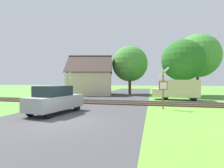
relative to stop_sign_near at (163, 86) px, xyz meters
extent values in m
plane|color=#5B933D|center=(-5.26, -5.26, -1.75)|extent=(160.00, 160.00, 0.00)
cube|color=#424244|center=(-5.26, -3.26, -1.74)|extent=(8.23, 80.00, 0.01)
cube|color=#422D1E|center=(-5.26, 2.84, -1.70)|extent=(60.00, 2.60, 0.10)
cube|color=slate|center=(-5.26, 3.56, -1.59)|extent=(60.00, 0.08, 0.12)
cube|color=slate|center=(-5.26, 2.13, -1.59)|extent=(60.00, 0.08, 0.12)
cylinder|color=brown|center=(-0.01, 0.03, -0.31)|extent=(0.10, 0.10, 2.87)
cube|color=red|center=(0.01, -0.03, 0.00)|extent=(0.60, 0.14, 0.60)
cube|color=white|center=(0.01, -0.06, 0.00)|extent=(0.49, 0.10, 0.49)
cube|color=white|center=(0.01, -0.03, 0.97)|extent=(0.87, 0.19, 0.88)
cube|color=white|center=(0.01, -0.03, 0.97)|extent=(0.87, 0.19, 0.88)
cylinder|color=#9E9EA5|center=(-10.41, 5.22, -0.24)|extent=(0.09, 0.09, 3.01)
cube|color=white|center=(-10.42, 5.28, 1.01)|extent=(0.87, 0.18, 0.88)
cube|color=white|center=(-10.42, 5.28, 1.01)|extent=(0.87, 0.18, 0.88)
cube|color=#C6B293|center=(-10.16, 12.33, -0.01)|extent=(7.50, 7.17, 3.47)
cube|color=#473833|center=(-9.84, 10.88, 2.96)|extent=(7.26, 4.72, 2.85)
cube|color=#473833|center=(-10.48, 13.78, 2.96)|extent=(7.26, 4.72, 2.85)
cube|color=brown|center=(-8.45, 12.70, 3.31)|extent=(0.59, 0.59, 1.10)
cylinder|color=#513823|center=(5.68, 14.23, -0.03)|extent=(0.41, 0.41, 3.44)
sphere|color=#478E38|center=(5.68, 14.23, 4.05)|extent=(6.28, 6.28, 6.28)
cylinder|color=#513823|center=(3.23, 11.85, -0.34)|extent=(0.48, 0.48, 2.82)
sphere|color=#286B23|center=(3.23, 11.85, 3.17)|extent=(5.59, 5.59, 5.59)
cylinder|color=#513823|center=(-4.29, 14.59, -0.36)|extent=(0.44, 0.44, 2.77)
sphere|color=#478E38|center=(-4.29, 14.59, 3.16)|extent=(5.68, 5.68, 5.68)
cube|color=beige|center=(2.09, 7.18, -0.46)|extent=(4.35, 2.26, 1.90)
cube|color=beige|center=(-0.35, 7.39, -0.96)|extent=(0.86, 1.86, 0.90)
cube|color=#19232D|center=(0.02, 7.36, -0.13)|extent=(0.18, 1.61, 0.85)
cube|color=navy|center=(2.17, 8.13, -0.79)|extent=(3.77, 0.34, 0.16)
cylinder|color=black|center=(0.73, 8.08, -1.41)|extent=(0.69, 0.24, 0.68)
cylinder|color=black|center=(0.60, 6.53, -1.41)|extent=(0.69, 0.24, 0.68)
cylinder|color=black|center=(3.58, 7.83, -1.41)|extent=(0.69, 0.24, 0.68)
cylinder|color=black|center=(3.44, 6.27, -1.41)|extent=(0.69, 0.24, 0.68)
cube|color=#99999E|center=(-6.84, -3.28, -1.03)|extent=(2.28, 4.22, 0.84)
cube|color=#19232D|center=(-6.87, -3.48, -0.29)|extent=(1.74, 2.40, 0.64)
cylinder|color=black|center=(-5.92, -2.05, -1.45)|extent=(0.28, 0.62, 0.60)
cylinder|color=black|center=(-7.30, -1.82, -1.45)|extent=(0.28, 0.62, 0.60)
cylinder|color=black|center=(-6.37, -4.73, -1.45)|extent=(0.28, 0.62, 0.60)
cylinder|color=black|center=(-7.75, -4.50, -1.45)|extent=(0.28, 0.62, 0.60)
camera|label=1|loc=(-0.81, -13.38, 0.31)|focal=28.00mm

